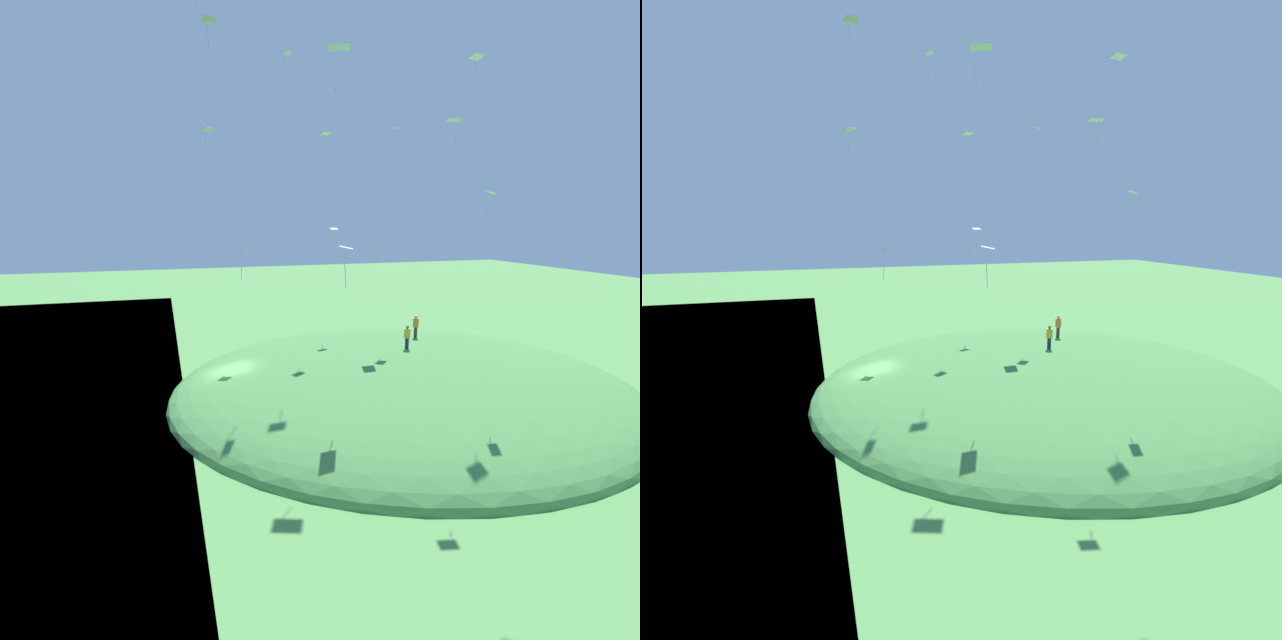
% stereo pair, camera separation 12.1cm
% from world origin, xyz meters
% --- Properties ---
extents(ground_plane, '(160.00, 160.00, 0.00)m').
position_xyz_m(ground_plane, '(0.00, 0.00, 0.00)').
color(ground_plane, '#579649').
extents(grass_hill, '(29.28, 27.95, 4.73)m').
position_xyz_m(grass_hill, '(10.80, -2.44, 0.00)').
color(grass_hill, '#4C8E45').
rests_on(grass_hill, ground_plane).
extents(person_watching_kites, '(0.49, 0.49, 1.58)m').
position_xyz_m(person_watching_kites, '(11.45, -1.69, 3.34)').
color(person_watching_kites, '#192449').
rests_on(person_watching_kites, grass_hill).
extents(person_with_child, '(0.53, 0.53, 1.69)m').
position_xyz_m(person_with_child, '(13.70, 1.24, 3.29)').
color(person_with_child, '#412D28').
rests_on(person_with_child, grass_hill).
extents(kite_0, '(0.92, 1.08, 1.95)m').
position_xyz_m(kite_0, '(4.74, -7.83, 9.30)').
color(kite_0, white).
extents(kite_1, '(0.81, 0.61, 1.16)m').
position_xyz_m(kite_1, '(12.77, -5.52, 18.96)').
color(kite_1, white).
extents(kite_3, '(0.98, 0.99, 1.62)m').
position_xyz_m(kite_3, '(-0.38, 2.77, 16.01)').
color(kite_3, white).
extents(kite_4, '(0.67, 0.53, 2.04)m').
position_xyz_m(kite_4, '(8.41, 4.27, 9.77)').
color(kite_4, white).
extents(kite_5, '(0.94, 1.17, 1.69)m').
position_xyz_m(kite_5, '(9.45, -1.05, 9.41)').
color(kite_5, white).
extents(kite_6, '(0.92, 0.91, 1.84)m').
position_xyz_m(kite_6, '(12.63, 3.50, 16.85)').
color(kite_6, white).
extents(kite_7, '(0.66, 0.73, 1.68)m').
position_xyz_m(kite_7, '(4.22, 0.94, 20.08)').
color(kite_7, white).
extents(kite_10, '(1.28, 1.09, 2.20)m').
position_xyz_m(kite_10, '(5.48, -4.55, 18.95)').
color(kite_10, white).
extents(kite_11, '(0.62, 0.75, 1.14)m').
position_xyz_m(kite_11, '(12.13, -8.37, 11.94)').
color(kite_11, white).
extents(kite_12, '(0.86, 0.89, 2.10)m').
position_xyz_m(kite_12, '(1.57, 2.14, 8.60)').
color(kite_12, white).
extents(kite_13, '(0.76, 0.61, 1.04)m').
position_xyz_m(kite_13, '(9.30, -9.22, 14.99)').
color(kite_13, white).
extents(kite_14, '(0.83, 0.72, 1.30)m').
position_xyz_m(kite_14, '(7.52, 3.62, 16.29)').
color(kite_14, white).
extents(kite_15, '(0.84, 0.59, 1.54)m').
position_xyz_m(kite_15, '(-0.14, 1.39, 21.64)').
color(kite_15, silver).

